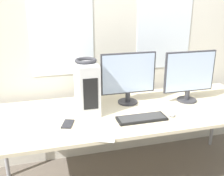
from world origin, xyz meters
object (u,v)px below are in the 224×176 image
at_px(headphones, 86,60).
at_px(monitor_main, 128,76).
at_px(pc_tower, 87,87).
at_px(keyboard, 142,118).
at_px(mouse, 171,114).
at_px(cell_phone, 68,124).
at_px(monitor_right_near, 189,75).

xyz_separation_m(headphones, monitor_main, (0.41, 0.06, -0.19)).
xyz_separation_m(pc_tower, keyboard, (0.41, -0.32, -0.21)).
xyz_separation_m(keyboard, mouse, (0.27, 0.01, 0.00)).
height_order(keyboard, cell_phone, keyboard).
bearing_deg(keyboard, pc_tower, 141.66).
xyz_separation_m(headphones, mouse, (0.68, -0.31, -0.45)).
bearing_deg(cell_phone, keyboard, 12.47).
relative_size(monitor_main, cell_phone, 3.14).
xyz_separation_m(headphones, monitor_right_near, (0.99, -0.04, -0.19)).
distance_m(pc_tower, cell_phone, 0.39).
bearing_deg(cell_phone, pc_tower, 69.78).
bearing_deg(headphones, monitor_right_near, -2.47).
xyz_separation_m(monitor_right_near, mouse, (-0.32, -0.27, -0.25)).
bearing_deg(mouse, keyboard, -178.36).
xyz_separation_m(keyboard, cell_phone, (-0.61, 0.07, -0.01)).
height_order(monitor_main, cell_phone, monitor_main).
bearing_deg(cell_phone, monitor_right_near, 29.00).
bearing_deg(monitor_main, monitor_right_near, -10.19).
relative_size(headphones, monitor_main, 0.36).
xyz_separation_m(pc_tower, cell_phone, (-0.20, -0.25, -0.22)).
distance_m(monitor_right_near, mouse, 0.49).
height_order(monitor_main, keyboard, monitor_main).
bearing_deg(cell_phone, mouse, 15.04).
bearing_deg(monitor_right_near, headphones, 177.53).
height_order(headphones, monitor_right_near, monitor_right_near).
bearing_deg(keyboard, mouse, 1.64).
bearing_deg(keyboard, headphones, 141.58).
distance_m(monitor_main, monitor_right_near, 0.59).
bearing_deg(mouse, monitor_main, 125.51).
distance_m(keyboard, cell_phone, 0.62).
relative_size(monitor_main, mouse, 5.09).
relative_size(headphones, mouse, 1.83).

